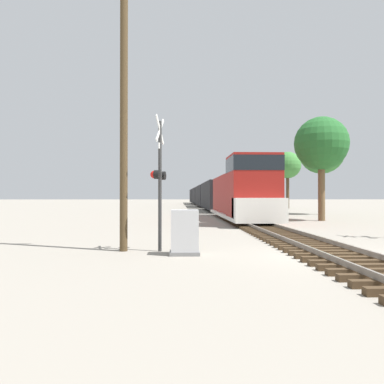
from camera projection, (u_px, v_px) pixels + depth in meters
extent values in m
plane|color=gray|center=(333.00, 257.00, 11.59)|extent=(400.00, 400.00, 0.00)
cube|color=#42301E|center=(380.00, 272.00, 8.89)|extent=(2.60, 0.22, 0.16)
cube|color=#42301E|center=(367.00, 267.00, 9.49)|extent=(2.60, 0.22, 0.16)
cube|color=#42301E|center=(356.00, 263.00, 10.09)|extent=(2.60, 0.22, 0.16)
cube|color=#42301E|center=(346.00, 259.00, 10.69)|extent=(2.60, 0.22, 0.16)
cube|color=#42301E|center=(337.00, 256.00, 11.29)|extent=(2.60, 0.22, 0.16)
cube|color=#42301E|center=(329.00, 253.00, 11.89)|extent=(2.60, 0.22, 0.16)
cube|color=#42301E|center=(322.00, 250.00, 12.49)|extent=(2.60, 0.22, 0.16)
cube|color=#42301E|center=(315.00, 248.00, 13.09)|extent=(2.60, 0.22, 0.16)
cube|color=#42301E|center=(309.00, 245.00, 13.69)|extent=(2.60, 0.22, 0.16)
cube|color=#42301E|center=(304.00, 243.00, 14.28)|extent=(2.60, 0.22, 0.16)
cube|color=#42301E|center=(299.00, 241.00, 14.88)|extent=(2.60, 0.22, 0.16)
cube|color=#42301E|center=(294.00, 240.00, 15.48)|extent=(2.60, 0.22, 0.16)
cube|color=#42301E|center=(290.00, 238.00, 16.08)|extent=(2.60, 0.22, 0.16)
cube|color=#42301E|center=(286.00, 236.00, 16.68)|extent=(2.60, 0.22, 0.16)
cube|color=#42301E|center=(282.00, 235.00, 17.28)|extent=(2.60, 0.22, 0.16)
cube|color=#42301E|center=(278.00, 234.00, 17.88)|extent=(2.60, 0.22, 0.16)
cube|color=#42301E|center=(275.00, 233.00, 18.48)|extent=(2.60, 0.22, 0.16)
cube|color=#42301E|center=(272.00, 231.00, 19.08)|extent=(2.60, 0.22, 0.16)
cube|color=#42301E|center=(269.00, 230.00, 19.68)|extent=(2.60, 0.22, 0.16)
cube|color=#42301E|center=(267.00, 229.00, 20.28)|extent=(2.60, 0.22, 0.16)
cube|color=#42301E|center=(264.00, 228.00, 20.88)|extent=(2.60, 0.22, 0.16)
cube|color=#42301E|center=(262.00, 227.00, 21.48)|extent=(2.60, 0.22, 0.16)
cube|color=#42301E|center=(259.00, 227.00, 22.08)|extent=(2.60, 0.22, 0.16)
cube|color=#42301E|center=(257.00, 226.00, 22.68)|extent=(2.60, 0.22, 0.16)
cube|color=#42301E|center=(255.00, 225.00, 23.28)|extent=(2.60, 0.22, 0.16)
cube|color=#42301E|center=(253.00, 224.00, 23.88)|extent=(2.60, 0.22, 0.16)
cube|color=#42301E|center=(251.00, 224.00, 24.48)|extent=(2.60, 0.22, 0.16)
cube|color=#42301E|center=(250.00, 223.00, 25.08)|extent=(2.60, 0.22, 0.16)
cube|color=#42301E|center=(248.00, 222.00, 25.68)|extent=(2.60, 0.22, 0.16)
cube|color=#42301E|center=(246.00, 222.00, 26.28)|extent=(2.60, 0.22, 0.16)
cube|color=#42301E|center=(245.00, 221.00, 26.87)|extent=(2.60, 0.22, 0.16)
cube|color=#42301E|center=(243.00, 221.00, 27.47)|extent=(2.60, 0.22, 0.16)
cube|color=#42301E|center=(242.00, 220.00, 28.07)|extent=(2.60, 0.22, 0.16)
cube|color=#42301E|center=(241.00, 220.00, 28.67)|extent=(2.60, 0.22, 0.16)
cube|color=#42301E|center=(239.00, 219.00, 29.27)|extent=(2.60, 0.22, 0.16)
cube|color=#42301E|center=(238.00, 219.00, 29.87)|extent=(2.60, 0.22, 0.16)
cube|color=#42301E|center=(237.00, 218.00, 30.47)|extent=(2.60, 0.22, 0.16)
cube|color=#42301E|center=(236.00, 218.00, 31.07)|extent=(2.60, 0.22, 0.16)
cube|color=slate|center=(310.00, 249.00, 11.56)|extent=(0.07, 160.00, 0.15)
cube|color=slate|center=(356.00, 249.00, 11.62)|extent=(0.07, 160.00, 0.15)
cube|color=maroon|center=(234.00, 195.00, 31.85)|extent=(2.58, 11.35, 3.26)
cube|color=maroon|center=(253.00, 188.00, 23.91)|extent=(3.04, 3.57, 4.19)
cube|color=black|center=(253.00, 165.00, 23.92)|extent=(3.07, 3.60, 0.92)
cube|color=white|center=(259.00, 210.00, 22.11)|extent=(3.04, 1.62, 1.47)
cube|color=white|center=(239.00, 215.00, 29.40)|extent=(3.10, 15.90, 0.24)
cube|color=black|center=(252.00, 217.00, 24.13)|extent=(1.58, 2.20, 1.00)
cube|color=black|center=(230.00, 211.00, 34.67)|extent=(1.58, 2.20, 1.00)
cube|color=black|center=(216.00, 195.00, 47.23)|extent=(2.88, 15.48, 3.34)
cube|color=black|center=(220.00, 209.00, 42.19)|extent=(1.58, 2.20, 0.90)
cube|color=black|center=(212.00, 206.00, 52.24)|extent=(1.58, 2.20, 0.90)
cube|color=black|center=(206.00, 196.00, 64.68)|extent=(2.88, 15.48, 3.34)
cube|color=black|center=(208.00, 205.00, 59.63)|extent=(1.58, 2.20, 0.90)
cube|color=black|center=(204.00, 204.00, 69.69)|extent=(1.58, 2.20, 0.90)
cube|color=black|center=(200.00, 196.00, 82.12)|extent=(2.88, 15.48, 3.34)
cube|color=black|center=(201.00, 203.00, 77.08)|extent=(1.58, 2.20, 0.90)
cube|color=black|center=(198.00, 202.00, 87.13)|extent=(1.58, 2.20, 0.90)
cube|color=black|center=(196.00, 196.00, 99.57)|extent=(2.88, 15.48, 3.34)
cube|color=black|center=(197.00, 202.00, 94.52)|extent=(1.58, 2.20, 0.90)
cube|color=black|center=(195.00, 201.00, 104.58)|extent=(1.58, 2.20, 0.90)
cylinder|color=#333333|center=(160.00, 186.00, 12.77)|extent=(0.12, 0.12, 4.45)
cube|color=white|center=(160.00, 130.00, 12.79)|extent=(0.25, 0.91, 0.93)
cube|color=white|center=(160.00, 130.00, 12.79)|extent=(0.25, 0.91, 0.93)
cube|color=black|center=(160.00, 175.00, 12.77)|extent=(0.26, 0.85, 0.06)
cylinder|color=black|center=(163.00, 176.00, 13.11)|extent=(0.24, 0.33, 0.30)
sphere|color=red|center=(160.00, 176.00, 13.13)|extent=(0.26, 0.26, 0.26)
cylinder|color=black|center=(157.00, 175.00, 12.43)|extent=(0.24, 0.33, 0.30)
sphere|color=red|center=(154.00, 175.00, 12.45)|extent=(0.26, 0.26, 0.26)
cube|color=white|center=(160.00, 146.00, 12.78)|extent=(0.10, 0.32, 0.20)
cube|color=slate|center=(185.00, 253.00, 11.97)|extent=(0.96, 0.71, 0.12)
cube|color=#BCBCBF|center=(185.00, 230.00, 11.98)|extent=(0.87, 0.65, 1.32)
cylinder|color=#4C3A23|center=(124.00, 111.00, 12.83)|extent=(0.27, 0.27, 9.61)
cylinder|color=brown|center=(322.00, 190.00, 28.48)|extent=(0.51, 0.51, 4.68)
sphere|color=#236028|center=(321.00, 143.00, 28.52)|extent=(4.07, 4.07, 4.07)
cylinder|color=brown|center=(322.00, 190.00, 38.25)|extent=(0.54, 0.54, 5.11)
sphere|color=#337533|center=(322.00, 151.00, 38.30)|extent=(4.67, 4.67, 4.67)
cylinder|color=#473521|center=(288.00, 191.00, 56.30)|extent=(0.47, 0.47, 5.36)
sphere|color=#3D7F38|center=(288.00, 165.00, 56.34)|extent=(4.01, 4.01, 4.01)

